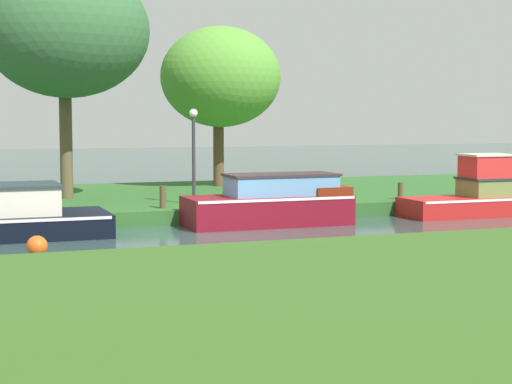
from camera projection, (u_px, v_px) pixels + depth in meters
ground_plane at (212, 234)px, 20.79m from camera, size 120.00×120.00×0.00m
riverbank_far at (148, 200)px, 27.31m from camera, size 72.00×10.00×0.40m
riverbank_near at (393, 300)px, 12.35m from camera, size 72.00×10.00×0.40m
maroon_cruiser at (273, 203)px, 22.57m from camera, size 4.41×1.69×1.37m
willow_tree_left at (66, 31)px, 24.94m from camera, size 4.94×4.30×7.04m
willow_tree_centre at (221, 77)px, 30.03m from camera, size 4.31×4.08×5.70m
lamp_post at (194, 144)px, 23.95m from camera, size 0.24×0.24×2.71m
mooring_post_near at (400, 191)px, 25.58m from camera, size 0.16×0.16×0.51m
mooring_post_far at (163, 197)px, 23.05m from camera, size 0.18×0.18×0.61m
channel_buoy at (37, 246)px, 17.45m from camera, size 0.44×0.44×0.44m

